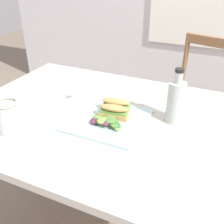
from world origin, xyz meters
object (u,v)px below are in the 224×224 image
dining_table (113,143)px  bottle_cold_brew (175,103)px  fork_on_napkin (60,102)px  mason_jar_iced_tea (8,117)px  sandwich_half_back (116,105)px  plate_lunch (108,120)px  chair_wooden_far (195,104)px  sandwich_half_front (114,111)px

dining_table → bottle_cold_brew: (0.23, 0.07, 0.20)m
fork_on_napkin → mason_jar_iced_tea: 0.26m
dining_table → sandwich_half_back: size_ratio=10.61×
fork_on_napkin → dining_table: bearing=-2.8°
sandwich_half_back → fork_on_napkin: size_ratio=0.64×
sandwich_half_back → bottle_cold_brew: (0.23, 0.04, 0.04)m
dining_table → fork_on_napkin: size_ratio=6.81×
sandwich_half_back → mason_jar_iced_tea: (-0.31, -0.28, 0.02)m
plate_lunch → dining_table: bearing=77.5°
dining_table → chair_wooden_far: (0.23, 0.84, -0.17)m
sandwich_half_front → sandwich_half_back: (-0.01, 0.05, 0.00)m
sandwich_half_front → bottle_cold_brew: bottle_cold_brew is taller
fork_on_napkin → bottle_cold_brew: (0.49, 0.06, 0.07)m
chair_wooden_far → sandwich_half_front: size_ratio=7.29×
dining_table → sandwich_half_back: bearing=94.8°
mason_jar_iced_tea → sandwich_half_front: bearing=35.2°
dining_table → sandwich_half_back: (-0.00, 0.04, 0.16)m
dining_table → sandwich_half_front: size_ratio=10.61×
chair_wooden_far → plate_lunch: bearing=-105.0°
chair_wooden_far → sandwich_half_back: 0.90m
dining_table → plate_lunch: size_ratio=4.33×
sandwich_half_front → sandwich_half_back: same height
bottle_cold_brew → sandwich_half_back: bearing=-170.9°
dining_table → sandwich_half_front: sandwich_half_front is taller
chair_wooden_far → sandwich_half_back: size_ratio=7.29×
sandwich_half_front → fork_on_napkin: sandwich_half_front is taller
plate_lunch → mason_jar_iced_tea: 0.37m
bottle_cold_brew → mason_jar_iced_tea: bearing=-149.6°
plate_lunch → bottle_cold_brew: bearing=24.8°
mason_jar_iced_tea → fork_on_napkin: bearing=79.2°
fork_on_napkin → mason_jar_iced_tea: mason_jar_iced_tea is taller
fork_on_napkin → chair_wooden_far: bearing=59.4°
bottle_cold_brew → mason_jar_iced_tea: (-0.54, -0.31, -0.02)m
chair_wooden_far → sandwich_half_back: bearing=-106.0°
chair_wooden_far → sandwich_half_front: bearing=-104.3°
bottle_cold_brew → chair_wooden_far: bearing=90.0°
chair_wooden_far → mason_jar_iced_tea: chair_wooden_far is taller
dining_table → mason_jar_iced_tea: 0.43m
chair_wooden_far → mason_jar_iced_tea: bearing=-116.4°
bottle_cold_brew → mason_jar_iced_tea: 0.62m
dining_table → mason_jar_iced_tea: (-0.31, -0.24, 0.18)m
bottle_cold_brew → sandwich_half_front: bearing=-157.6°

